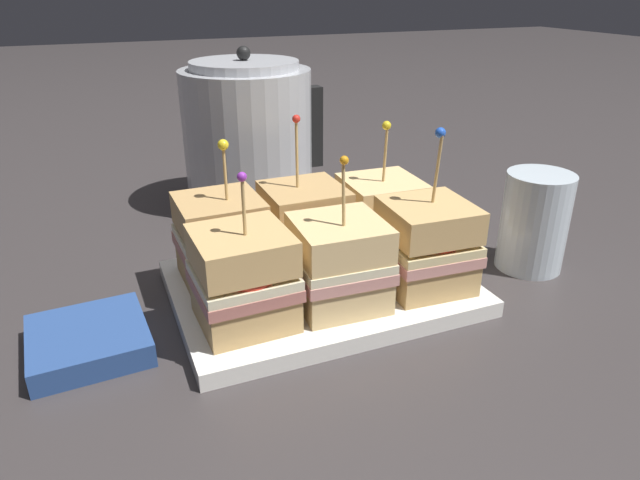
% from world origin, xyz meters
% --- Properties ---
extents(ground_plane, '(6.00, 6.00, 0.00)m').
position_xyz_m(ground_plane, '(0.00, 0.00, 0.00)').
color(ground_plane, '#383333').
extents(serving_platter, '(0.32, 0.23, 0.02)m').
position_xyz_m(serving_platter, '(0.00, 0.00, 0.01)').
color(serving_platter, white).
rests_on(serving_platter, ground_plane).
extents(sandwich_front_left, '(0.09, 0.09, 0.15)m').
position_xyz_m(sandwich_front_left, '(-0.10, -0.05, 0.06)').
color(sandwich_front_left, tan).
rests_on(sandwich_front_left, serving_platter).
extents(sandwich_front_center, '(0.10, 0.10, 0.16)m').
position_xyz_m(sandwich_front_center, '(-0.00, -0.05, 0.06)').
color(sandwich_front_center, '#DBB77A').
rests_on(sandwich_front_center, serving_platter).
extents(sandwich_front_right, '(0.10, 0.10, 0.17)m').
position_xyz_m(sandwich_front_right, '(0.10, -0.05, 0.06)').
color(sandwich_front_right, tan).
rests_on(sandwich_front_right, serving_platter).
extents(sandwich_back_left, '(0.09, 0.09, 0.16)m').
position_xyz_m(sandwich_back_left, '(-0.10, 0.05, 0.06)').
color(sandwich_back_left, tan).
rests_on(sandwich_back_left, serving_platter).
extents(sandwich_back_center, '(0.09, 0.09, 0.17)m').
position_xyz_m(sandwich_back_center, '(0.00, 0.05, 0.06)').
color(sandwich_back_center, tan).
rests_on(sandwich_back_center, serving_platter).
extents(sandwich_back_right, '(0.10, 0.10, 0.16)m').
position_xyz_m(sandwich_back_right, '(0.10, 0.05, 0.06)').
color(sandwich_back_right, '#DBB77A').
rests_on(sandwich_back_right, serving_platter).
extents(kettle_steel, '(0.21, 0.19, 0.24)m').
position_xyz_m(kettle_steel, '(0.01, 0.30, 0.11)').
color(kettle_steel, '#B7BABF').
rests_on(kettle_steel, ground_plane).
extents(drinking_glass, '(0.08, 0.08, 0.12)m').
position_xyz_m(drinking_glass, '(0.26, -0.03, 0.06)').
color(drinking_glass, silver).
rests_on(drinking_glass, ground_plane).
extents(napkin_stack, '(0.11, 0.11, 0.02)m').
position_xyz_m(napkin_stack, '(-0.24, -0.02, 0.01)').
color(napkin_stack, navy).
rests_on(napkin_stack, ground_plane).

